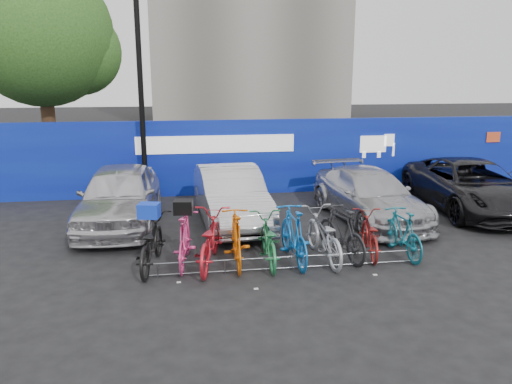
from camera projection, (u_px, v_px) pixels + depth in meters
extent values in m
plane|color=black|center=(284.00, 259.00, 10.58)|extent=(100.00, 100.00, 0.00)
cube|color=#0A1594|center=(247.00, 157.00, 16.07)|extent=(22.00, 0.15, 2.40)
cube|color=white|center=(216.00, 144.00, 15.73)|extent=(5.00, 0.02, 0.55)
cube|color=white|center=(373.00, 144.00, 16.49)|extent=(1.20, 0.02, 0.90)
cube|color=#DA4C26|center=(493.00, 137.00, 17.06)|extent=(0.50, 0.02, 0.35)
cylinder|color=#382314|center=(49.00, 123.00, 18.74)|extent=(0.50, 0.50, 4.00)
sphere|color=#214716|center=(40.00, 34.00, 17.99)|extent=(5.20, 5.20, 5.20)
sphere|color=#214716|center=(78.00, 52.00, 18.59)|extent=(3.20, 3.20, 3.20)
cylinder|color=black|center=(141.00, 102.00, 14.62)|extent=(0.16, 0.16, 6.00)
cylinder|color=#595B60|center=(290.00, 257.00, 9.94)|extent=(5.60, 0.03, 0.03)
cylinder|color=#595B60|center=(290.00, 268.00, 9.99)|extent=(5.60, 0.03, 0.03)
cylinder|color=#595B60|center=(158.00, 271.00, 9.60)|extent=(0.03, 0.03, 0.28)
cylinder|color=#595B60|center=(225.00, 267.00, 9.79)|extent=(0.03, 0.03, 0.28)
cylinder|color=#595B60|center=(290.00, 263.00, 9.97)|extent=(0.03, 0.03, 0.28)
cylinder|color=#595B60|center=(352.00, 260.00, 10.16)|extent=(0.03, 0.03, 0.28)
cylinder|color=#595B60|center=(412.00, 257.00, 10.34)|extent=(0.03, 0.03, 0.28)
imported|color=silver|center=(120.00, 196.00, 12.73)|extent=(2.02, 4.68, 1.57)
imported|color=#BAB9BF|center=(231.00, 196.00, 12.97)|extent=(1.85, 4.52, 1.46)
imported|color=#ADADB2|center=(369.00, 195.00, 13.29)|extent=(2.36, 4.76, 1.33)
imported|color=black|center=(471.00, 186.00, 14.19)|extent=(2.70, 5.30, 1.43)
imported|color=black|center=(151.00, 243.00, 10.00)|extent=(0.97, 2.09, 1.06)
imported|color=#E73A82|center=(185.00, 239.00, 10.14)|extent=(0.72, 1.88, 1.10)
imported|color=red|center=(209.00, 240.00, 10.09)|extent=(1.15, 2.21, 1.11)
imported|color=orange|center=(236.00, 239.00, 10.14)|extent=(0.59, 1.90, 1.13)
imported|color=#257D45|center=(268.00, 240.00, 10.26)|extent=(0.73, 1.93, 1.00)
imported|color=blue|center=(294.00, 235.00, 10.29)|extent=(0.65, 1.99, 1.18)
imported|color=#A5A6AD|center=(323.00, 235.00, 10.43)|extent=(0.86, 2.09, 1.07)
imported|color=#232325|center=(341.00, 233.00, 10.56)|extent=(0.95, 1.92, 1.11)
imported|color=maroon|center=(369.00, 234.00, 10.74)|extent=(0.93, 1.84, 0.92)
imported|color=#12667A|center=(402.00, 233.00, 10.66)|extent=(0.60, 1.75, 1.04)
cube|color=#1233CA|center=(149.00, 211.00, 9.84)|extent=(0.46, 0.39, 0.29)
cube|color=black|center=(183.00, 207.00, 9.98)|extent=(0.41, 0.38, 0.27)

